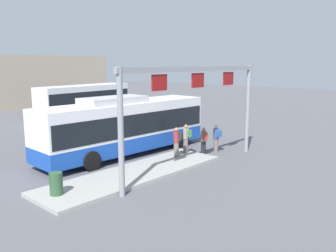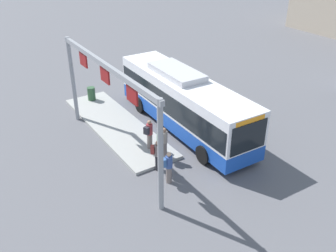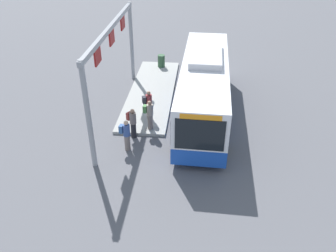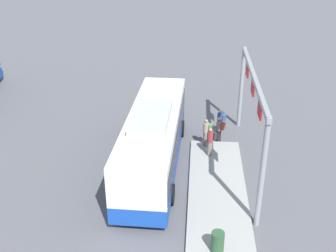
% 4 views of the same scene
% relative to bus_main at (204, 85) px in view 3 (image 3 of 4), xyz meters
% --- Properties ---
extents(ground_plane, '(120.00, 120.00, 0.00)m').
position_rel_bus_main_xyz_m(ground_plane, '(0.01, -0.00, -1.81)').
color(ground_plane, '#56565B').
extents(platform_curb, '(10.00, 2.80, 0.16)m').
position_rel_bus_main_xyz_m(platform_curb, '(-2.27, -3.32, -1.73)').
color(platform_curb, '#9E9E99').
rests_on(platform_curb, ground).
extents(bus_main, '(10.96, 2.90, 3.46)m').
position_rel_bus_main_xyz_m(bus_main, '(0.00, 0.00, 0.00)').
color(bus_main, '#1947AD').
rests_on(bus_main, ground).
extents(person_boarding, '(0.40, 0.57, 1.67)m').
position_rel_bus_main_xyz_m(person_boarding, '(4.00, -3.67, -0.92)').
color(person_boarding, slate).
rests_on(person_boarding, ground).
extents(person_waiting_near, '(0.49, 0.60, 1.67)m').
position_rel_bus_main_xyz_m(person_waiting_near, '(1.12, -3.00, -0.76)').
color(person_waiting_near, slate).
rests_on(person_waiting_near, platform_curb).
extents(person_waiting_mid, '(0.37, 0.54, 1.67)m').
position_rel_bus_main_xyz_m(person_waiting_mid, '(2.21, -2.79, -0.76)').
color(person_waiting_mid, slate).
rests_on(person_waiting_mid, platform_curb).
extents(person_waiting_far, '(0.55, 0.60, 1.67)m').
position_rel_bus_main_xyz_m(person_waiting_far, '(2.85, -3.57, -0.92)').
color(person_waiting_far, black).
rests_on(person_waiting_far, ground).
extents(platform_sign_gantry, '(10.24, 0.24, 5.20)m').
position_rel_bus_main_xyz_m(platform_sign_gantry, '(0.44, -4.92, 1.99)').
color(platform_sign_gantry, gray).
rests_on(platform_sign_gantry, ground).
extents(trash_bin, '(0.52, 0.52, 0.90)m').
position_rel_bus_main_xyz_m(trash_bin, '(-6.39, -3.16, -1.20)').
color(trash_bin, '#2D5133').
rests_on(trash_bin, platform_curb).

